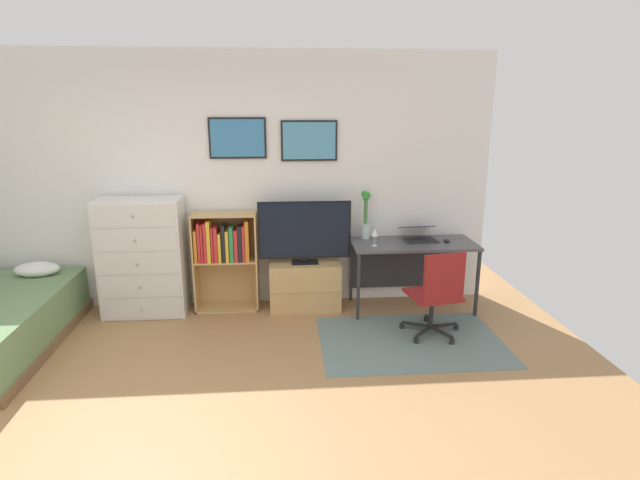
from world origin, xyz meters
TOP-DOWN VIEW (x-y plane):
  - ground_plane at (0.00, 0.00)m, footprint 7.20×7.20m
  - wall_back_with_posters at (0.01, 2.43)m, footprint 6.12×0.09m
  - area_rug at (1.98, 1.27)m, footprint 1.70×1.20m
  - dresser at (-0.65, 2.15)m, footprint 0.85×0.46m
  - bookshelf at (0.18, 2.21)m, footprint 0.67×0.30m
  - tv_stand at (1.03, 2.17)m, footprint 0.75×0.41m
  - television at (1.03, 2.15)m, footprint 0.97×0.16m
  - desk at (2.18, 2.15)m, footprint 1.31×0.60m
  - office_chair at (2.23, 1.34)m, footprint 0.58×0.57m
  - laptop at (2.27, 2.19)m, footprint 0.38×0.41m
  - computer_mouse at (2.54, 2.06)m, footprint 0.06×0.10m
  - bamboo_vase at (1.70, 2.28)m, footprint 0.09×0.11m
  - wine_glass at (1.74, 1.97)m, footprint 0.07×0.07m

SIDE VIEW (x-z plane):
  - ground_plane at x=0.00m, z-range 0.00..0.00m
  - area_rug at x=1.98m, z-range 0.00..0.01m
  - tv_stand at x=1.03m, z-range 0.00..0.52m
  - office_chair at x=2.23m, z-range 0.03..0.89m
  - desk at x=2.18m, z-range 0.24..0.98m
  - dresser at x=-0.65m, z-range 0.00..1.23m
  - bookshelf at x=0.18m, z-range 0.13..1.18m
  - computer_mouse at x=2.54m, z-range 0.74..0.77m
  - laptop at x=2.27m, z-range 0.72..0.88m
  - television at x=1.03m, z-range 0.52..1.19m
  - wine_glass at x=1.74m, z-range 0.78..0.96m
  - bamboo_vase at x=1.70m, z-range 0.73..1.26m
  - wall_back_with_posters at x=0.01m, z-range 0.01..2.71m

